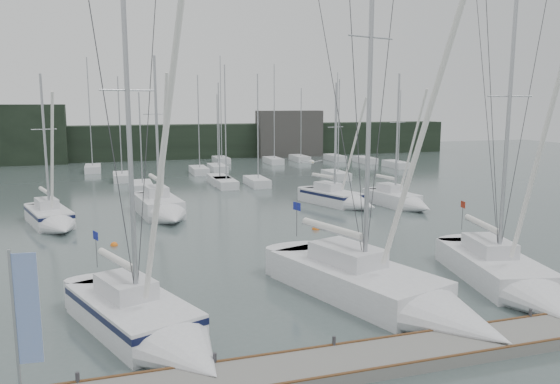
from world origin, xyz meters
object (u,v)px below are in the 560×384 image
Objects in this scene: sailboat_near_center at (399,297)px; sailboat_mid_d at (343,200)px; sailboat_near_right at (516,282)px; sailboat_mid_b at (163,210)px; buoy_c at (114,246)px; dock_banner at (23,318)px; sailboat_mid_e at (403,201)px; buoy_b at (316,229)px; sailboat_mid_a at (53,220)px; sailboat_near_left at (153,328)px.

sailboat_near_center reaches higher than sailboat_mid_d.
sailboat_mid_b is (-13.15, 20.83, 0.07)m from sailboat_near_right.
sailboat_near_center is 42.15× the size of buoy_c.
sailboat_mid_b is at bearing 160.88° from sailboat_mid_d.
buoy_c is 18.63m from dock_banner.
sailboat_mid_e reaches higher than buoy_b.
sailboat_mid_a is at bearing 147.90° from sailboat_near_right.
sailboat_mid_e reaches higher than buoy_c.
sailboat_mid_e reaches higher than dock_banner.
sailboat_mid_a reaches higher than sailboat_mid_d.
sailboat_near_center is 1.49× the size of sailboat_mid_b.
sailboat_near_left reaches higher than sailboat_mid_e.
sailboat_mid_e is at bearing 49.20° from dock_banner.
sailboat_mid_a reaches higher than dock_banner.
sailboat_near_left is 9.68m from sailboat_near_center.
buoy_c is at bearing 72.92° from sailboat_near_left.
sailboat_near_right is 1.37× the size of sailboat_mid_d.
sailboat_near_center is 22.27m from sailboat_mid_b.
sailboat_mid_e is (11.38, 19.29, -0.10)m from sailboat_near_center.
buoy_c is (-1.10, 14.18, -0.59)m from sailboat_near_left.
buoy_c is at bearing -178.41° from sailboat_mid_d.
sailboat_mid_d is at bearing 57.07° from dock_banner.
sailboat_near_right is 3.34× the size of dock_banner.
sailboat_mid_a is 24.45m from dock_banner.
sailboat_near_left is 1.36× the size of sailboat_mid_a.
sailboat_mid_e is at bearing -12.79° from sailboat_mid_b.
sailboat_near_left reaches higher than sailboat_mid_d.
sailboat_near_left is 1.19× the size of sailboat_mid_b.
sailboat_near_center is 17.83m from buoy_c.
sailboat_near_center is 1.65× the size of sailboat_mid_e.
sailboat_near_left is at bearing -146.67° from sailboat_mid_e.
sailboat_mid_a reaches higher than buoy_c.
sailboat_near_center is 13.95m from dock_banner.
sailboat_near_right is 28.83× the size of buoy_b.
sailboat_mid_a reaches higher than buoy_b.
sailboat_mid_e is at bearing 86.17° from sailboat_near_right.
sailboat_near_center is 36.70× the size of buoy_b.
sailboat_mid_e is (21.07, 19.28, -0.07)m from sailboat_near_left.
buoy_b is at bearing 64.03° from sailboat_near_center.
sailboat_near_center reaches higher than sailboat_mid_e.
sailboat_near_right is 19.67m from dock_banner.
buoy_c is at bearing -74.30° from sailboat_mid_a.
sailboat_near_center is 5.91m from sailboat_near_right.
dock_banner is at bearing -148.75° from sailboat_mid_d.
sailboat_mid_b is 18.71m from sailboat_mid_e.
sailboat_mid_e is (25.97, -0.93, -0.03)m from sailboat_mid_a.
sailboat_mid_e is 22.24× the size of buoy_b.
sailboat_mid_a is at bearing 160.89° from buoy_b.
dock_banner is at bearing -129.38° from buoy_b.
dock_banner reaches higher than buoy_c.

